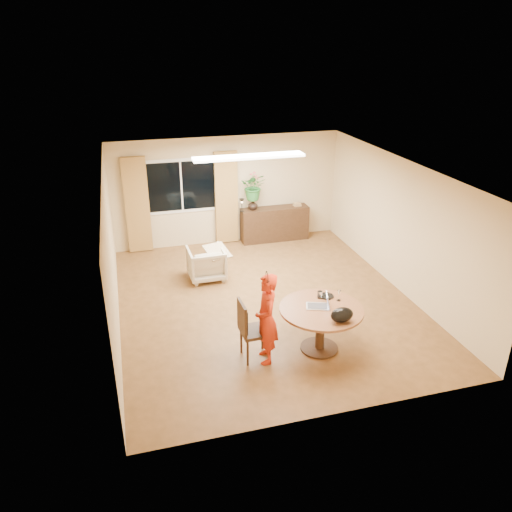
{
  "coord_description": "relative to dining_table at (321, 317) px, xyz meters",
  "views": [
    {
      "loc": [
        -2.45,
        -8.1,
        4.74
      ],
      "look_at": [
        -0.25,
        -0.2,
        1.08
      ],
      "focal_mm": 35.0,
      "sensor_mm": 36.0,
      "label": 1
    }
  ],
  "objects": [
    {
      "name": "curtain_left",
      "position": [
        -2.55,
        4.9,
        0.54
      ],
      "size": [
        0.55,
        0.08,
        2.25
      ],
      "primitive_type": "cube",
      "color": "olive",
      "rests_on": "wall_back"
    },
    {
      "name": "throw",
      "position": [
        -1.08,
        2.99,
        0.1
      ],
      "size": [
        0.57,
        0.64,
        0.03
      ],
      "primitive_type": null,
      "rotation": [
        0.0,
        0.0,
        0.25
      ],
      "color": "beige",
      "rests_on": "armchair"
    },
    {
      "name": "wall_left",
      "position": [
        -3.15,
        1.75,
        0.7
      ],
      "size": [
        0.0,
        6.5,
        6.5
      ],
      "primitive_type": "plane",
      "rotation": [
        1.57,
        0.0,
        1.57
      ],
      "color": "#D6BC8B",
      "rests_on": "floor"
    },
    {
      "name": "child",
      "position": [
        -0.92,
        -0.04,
        0.14
      ],
      "size": [
        0.58,
        0.41,
        1.49
      ],
      "primitive_type": "imported",
      "rotation": [
        0.0,
        0.0,
        -1.68
      ],
      "color": "red",
      "rests_on": "floor"
    },
    {
      "name": "bouquet",
      "position": [
        0.19,
        4.76,
        0.82
      ],
      "size": [
        0.72,
        0.67,
        0.66
      ],
      "primitive_type": "imported",
      "rotation": [
        0.0,
        0.0,
        -0.3
      ],
      "color": "#256428",
      "rests_on": "vase"
    },
    {
      "name": "dining_table",
      "position": [
        0.0,
        0.0,
        0.0
      ],
      "size": [
        1.34,
        1.34,
        0.76
      ],
      "color": "brown",
      "rests_on": "floor"
    },
    {
      "name": "curtain_right",
      "position": [
        -0.45,
        4.9,
        0.54
      ],
      "size": [
        0.55,
        0.08,
        2.25
      ],
      "primitive_type": "cube",
      "color": "olive",
      "rests_on": "wall_back"
    },
    {
      "name": "handbag",
      "position": [
        0.13,
        -0.46,
        0.28
      ],
      "size": [
        0.38,
        0.25,
        0.24
      ],
      "primitive_type": null,
      "rotation": [
        0.0,
        0.0,
        -0.13
      ],
      "color": "black",
      "rests_on": "dining_table"
    },
    {
      "name": "floor",
      "position": [
        -0.4,
        1.75,
        -0.6
      ],
      "size": [
        6.5,
        6.5,
        0.0
      ],
      "primitive_type": "plane",
      "color": "brown",
      "rests_on": "ground"
    },
    {
      "name": "laptop",
      "position": [
        -0.05,
        0.06,
        0.29
      ],
      "size": [
        0.43,
        0.36,
        0.25
      ],
      "primitive_type": null,
      "rotation": [
        0.0,
        0.0,
        -0.34
      ],
      "color": "#B7B7BC",
      "rests_on": "dining_table"
    },
    {
      "name": "pot_lid",
      "position": [
        0.23,
        0.33,
        0.18
      ],
      "size": [
        0.24,
        0.24,
        0.04
      ],
      "primitive_type": null,
      "rotation": [
        0.0,
        0.0,
        0.02
      ],
      "color": "white",
      "rests_on": "dining_table"
    },
    {
      "name": "tumbler",
      "position": [
        0.1,
        0.32,
        0.22
      ],
      "size": [
        0.1,
        0.1,
        0.12
      ],
      "primitive_type": null,
      "rotation": [
        0.0,
        0.0,
        -0.31
      ],
      "color": "white",
      "rests_on": "dining_table"
    },
    {
      "name": "armchair",
      "position": [
        -1.31,
        3.07,
        -0.26
      ],
      "size": [
        0.75,
        0.77,
        0.69
      ],
      "primitive_type": "imported",
      "rotation": [
        0.0,
        0.0,
        3.17
      ],
      "color": "beige",
      "rests_on": "floor"
    },
    {
      "name": "window",
      "position": [
        -1.5,
        4.98,
        0.9
      ],
      "size": [
        1.7,
        0.03,
        1.3
      ],
      "color": "white",
      "rests_on": "wall_back"
    },
    {
      "name": "desk_lamp",
      "position": [
        -0.12,
        4.71,
        0.41
      ],
      "size": [
        0.15,
        0.15,
        0.33
      ],
      "primitive_type": null,
      "rotation": [
        0.0,
        0.0,
        0.1
      ],
      "color": "black",
      "rests_on": "sideboard"
    },
    {
      "name": "dining_chair",
      "position": [
        -1.07,
        0.07,
        -0.09
      ],
      "size": [
        0.51,
        0.46,
        1.02
      ],
      "primitive_type": null,
      "rotation": [
        0.0,
        0.0,
        0.04
      ],
      "color": "black",
      "rests_on": "floor"
    },
    {
      "name": "sideboard",
      "position": [
        0.72,
        4.76,
        -0.18
      ],
      "size": [
        1.68,
        0.41,
        0.84
      ],
      "primitive_type": "cube",
      "color": "black",
      "rests_on": "floor"
    },
    {
      "name": "wall_back",
      "position": [
        -0.4,
        5.0,
        0.7
      ],
      "size": [
        5.5,
        0.0,
        5.5
      ],
      "primitive_type": "plane",
      "rotation": [
        1.57,
        0.0,
        0.0
      ],
      "color": "#D6BC8B",
      "rests_on": "floor"
    },
    {
      "name": "wine_glass",
      "position": [
        0.36,
        0.16,
        0.26
      ],
      "size": [
        0.08,
        0.08,
        0.19
      ],
      "primitive_type": null,
      "rotation": [
        0.0,
        0.0,
        -0.3
      ],
      "color": "white",
      "rests_on": "dining_table"
    },
    {
      "name": "book_stack",
      "position": [
        1.31,
        4.76,
        0.28
      ],
      "size": [
        0.19,
        0.15,
        0.08
      ],
      "primitive_type": null,
      "rotation": [
        0.0,
        0.0,
        0.04
      ],
      "color": "#986D4D",
      "rests_on": "sideboard"
    },
    {
      "name": "ceiling",
      "position": [
        -0.4,
        1.75,
        2.0
      ],
      "size": [
        6.5,
        6.5,
        0.0
      ],
      "primitive_type": "plane",
      "rotation": [
        3.14,
        0.0,
        0.0
      ],
      "color": "white",
      "rests_on": "wall_back"
    },
    {
      "name": "ceiling_panel",
      "position": [
        -0.4,
        2.95,
        1.96
      ],
      "size": [
        2.2,
        0.35,
        0.05
      ],
      "primitive_type": "cube",
      "color": "white",
      "rests_on": "ceiling"
    },
    {
      "name": "wall_right",
      "position": [
        2.35,
        1.75,
        0.7
      ],
      "size": [
        0.0,
        6.5,
        6.5
      ],
      "primitive_type": "plane",
      "rotation": [
        1.57,
        0.0,
        -1.57
      ],
      "color": "#D6BC8B",
      "rests_on": "floor"
    },
    {
      "name": "vase",
      "position": [
        0.17,
        4.76,
        0.36
      ],
      "size": [
        0.26,
        0.26,
        0.25
      ],
      "primitive_type": "imported",
      "rotation": [
        0.0,
        0.0,
        -0.09
      ],
      "color": "black",
      "rests_on": "sideboard"
    }
  ]
}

